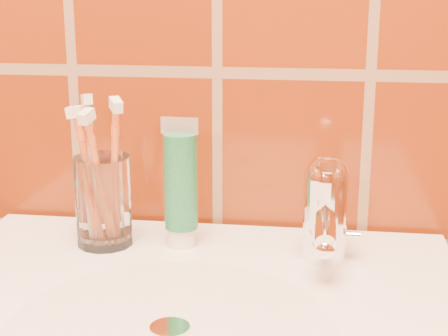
# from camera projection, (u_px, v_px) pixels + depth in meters

# --- Properties ---
(glass_tumbler) EXTENTS (0.08, 0.08, 0.11)m
(glass_tumbler) POSITION_uv_depth(u_px,v_px,m) (104.00, 201.00, 0.80)
(glass_tumbler) COLOR white
(glass_tumbler) RESTS_ON pedestal_sink
(toothpaste_tube) EXTENTS (0.04, 0.04, 0.15)m
(toothpaste_tube) POSITION_uv_depth(u_px,v_px,m) (181.00, 187.00, 0.79)
(toothpaste_tube) COLOR white
(toothpaste_tube) RESTS_ON pedestal_sink
(faucet) EXTENTS (0.05, 0.11, 0.12)m
(faucet) POSITION_uv_depth(u_px,v_px,m) (326.00, 206.00, 0.74)
(faucet) COLOR white
(faucet) RESTS_ON pedestal_sink
(toothbrush_0) EXTENTS (0.06, 0.11, 0.18)m
(toothbrush_0) POSITION_uv_depth(u_px,v_px,m) (100.00, 181.00, 0.77)
(toothbrush_0) COLOR orange
(toothbrush_0) RESTS_ON glass_tumbler
(toothbrush_1) EXTENTS (0.07, 0.09, 0.19)m
(toothbrush_1) POSITION_uv_depth(u_px,v_px,m) (92.00, 170.00, 0.80)
(toothbrush_1) COLOR white
(toothbrush_1) RESTS_ON glass_tumbler
(toothbrush_2) EXTENTS (0.05, 0.05, 0.17)m
(toothbrush_2) POSITION_uv_depth(u_px,v_px,m) (89.00, 178.00, 0.78)
(toothbrush_2) COLOR orange
(toothbrush_2) RESTS_ON glass_tumbler
(toothbrush_3) EXTENTS (0.09, 0.11, 0.20)m
(toothbrush_3) POSITION_uv_depth(u_px,v_px,m) (114.00, 175.00, 0.77)
(toothbrush_3) COLOR orange
(toothbrush_3) RESTS_ON glass_tumbler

